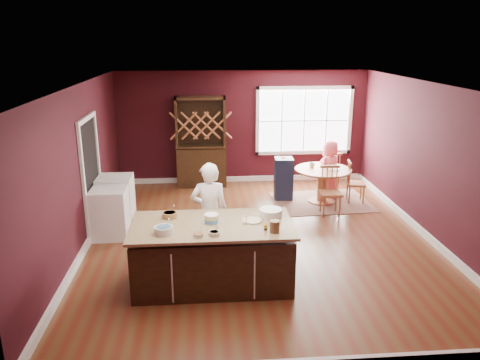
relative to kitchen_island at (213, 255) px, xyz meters
name	(u,v)px	position (x,y,z in m)	size (l,w,h in m)	color
room_shell	(260,165)	(0.86, 1.52, 0.91)	(7.00, 7.00, 7.00)	brown
window	(304,121)	(2.36, 4.99, 1.06)	(2.36, 0.10, 1.66)	white
doorway	(92,177)	(-2.11, 2.12, 0.59)	(0.08, 1.26, 2.13)	white
kitchen_island	(213,255)	(0.00, 0.00, 0.00)	(2.29, 1.20, 0.92)	#352311
dining_table	(323,179)	(2.44, 3.31, 0.10)	(1.21, 1.21, 0.75)	brown
baker	(209,212)	(-0.02, 0.76, 0.37)	(0.59, 0.39, 1.62)	white
layer_cake	(211,218)	(-0.01, 0.07, 0.54)	(0.29, 0.29, 0.12)	white
bowl_blue	(164,230)	(-0.65, -0.28, 0.53)	(0.25, 0.25, 0.10)	white
bowl_yellow	(170,215)	(-0.61, 0.30, 0.52)	(0.22, 0.22, 0.08)	tan
bowl_pink	(198,235)	(-0.19, -0.42, 0.51)	(0.14, 0.14, 0.05)	silver
bowl_olive	(214,233)	(0.02, -0.40, 0.51)	(0.15, 0.15, 0.06)	beige
drinking_glass	(245,220)	(0.46, -0.05, 0.55)	(0.07, 0.07, 0.13)	white
dinner_plate	(253,221)	(0.58, 0.06, 0.49)	(0.27, 0.27, 0.02)	#FFE8C2
white_tub	(271,213)	(0.86, 0.22, 0.54)	(0.33, 0.33, 0.11)	white
stoneware_crock	(275,226)	(0.84, -0.35, 0.56)	(0.14, 0.14, 0.16)	#4D3823
toy_figurine	(266,227)	(0.72, -0.28, 0.53)	(0.05, 0.05, 0.09)	gold
rug	(321,202)	(2.44, 3.31, -0.43)	(2.03, 1.57, 0.01)	brown
chair_east	(356,181)	(3.17, 3.27, 0.02)	(0.39, 0.37, 0.93)	brown
chair_south	(331,191)	(2.42, 2.56, 0.06)	(0.42, 0.40, 1.00)	brown
chair_north	(330,171)	(2.81, 4.06, 0.03)	(0.40, 0.38, 0.95)	brown
seated_woman	(330,168)	(2.71, 3.75, 0.19)	(0.62, 0.40, 1.27)	#F2606D
high_chair	(284,178)	(1.65, 3.60, 0.05)	(0.39, 0.39, 0.97)	#1A1D3A
toddler	(286,163)	(1.69, 3.66, 0.37)	(0.18, 0.14, 0.26)	#8CA5BF
table_plate	(334,169)	(2.65, 3.22, 0.32)	(0.21, 0.21, 0.02)	beige
table_cup	(312,165)	(2.24, 3.49, 0.36)	(0.12, 0.12, 0.09)	white
hutch	(201,142)	(-0.15, 4.74, 0.63)	(1.17, 0.49, 2.14)	#352012
washer	(110,213)	(-1.78, 1.80, 0.01)	(0.62, 0.60, 0.89)	white
dryer	(116,200)	(-1.78, 2.44, 0.03)	(0.64, 0.62, 0.93)	white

